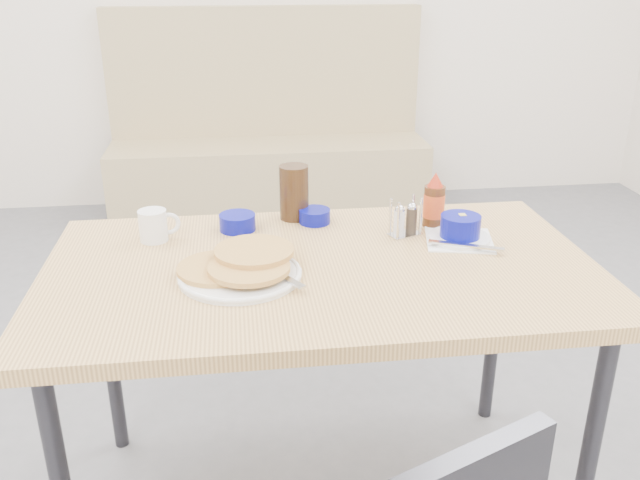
{
  "coord_description": "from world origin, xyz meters",
  "views": [
    {
      "loc": [
        -0.2,
        -1.3,
        1.48
      ],
      "look_at": [
        -0.0,
        0.27,
        0.82
      ],
      "focal_mm": 38.0,
      "sensor_mm": 36.0,
      "label": 1
    }
  ],
  "objects": [
    {
      "name": "booth_bench",
      "position": [
        0.0,
        2.78,
        0.35
      ],
      "size": [
        1.9,
        0.56,
        1.22
      ],
      "color": "tan",
      "rests_on": "ground"
    },
    {
      "name": "amber_tumbler",
      "position": [
        -0.04,
        0.59,
        0.84
      ],
      "size": [
        0.11,
        0.11,
        0.16
      ],
      "primitive_type": "cylinder",
      "rotation": [
        0.0,
        0.0,
        -0.4
      ],
      "color": "black",
      "rests_on": "dining_table"
    },
    {
      "name": "dining_table",
      "position": [
        0.0,
        0.25,
        0.7
      ],
      "size": [
        1.4,
        0.8,
        0.76
      ],
      "color": "tan",
      "rests_on": "ground"
    },
    {
      "name": "butter_bowl",
      "position": [
        0.02,
        0.54,
        0.78
      ],
      "size": [
        0.09,
        0.09,
        0.04
      ],
      "rotation": [
        0.0,
        0.0,
        -0.33
      ],
      "color": "#050A83",
      "rests_on": "dining_table"
    },
    {
      "name": "creamer_bowl",
      "position": [
        -0.21,
        0.52,
        0.78
      ],
      "size": [
        0.1,
        0.1,
        0.05
      ],
      "rotation": [
        0.0,
        0.0,
        0.2
      ],
      "color": "#050A83",
      "rests_on": "dining_table"
    },
    {
      "name": "syrup_bottle",
      "position": [
        0.36,
        0.48,
        0.83
      ],
      "size": [
        0.06,
        0.06,
        0.16
      ],
      "rotation": [
        0.0,
        0.0,
        0.07
      ],
      "color": "#47230F",
      "rests_on": "dining_table"
    },
    {
      "name": "pancake_plate",
      "position": [
        -0.2,
        0.21,
        0.78
      ],
      "size": [
        0.3,
        0.3,
        0.05
      ],
      "rotation": [
        0.0,
        0.0,
        0.25
      ],
      "color": "white",
      "rests_on": "dining_table"
    },
    {
      "name": "grits_setting",
      "position": [
        0.4,
        0.36,
        0.79
      ],
      "size": [
        0.21,
        0.23,
        0.08
      ],
      "rotation": [
        0.0,
        0.0,
        -0.22
      ],
      "color": "white",
      "rests_on": "dining_table"
    },
    {
      "name": "coffee_mug",
      "position": [
        -0.43,
        0.47,
        0.8
      ],
      "size": [
        0.11,
        0.08,
        0.09
      ],
      "rotation": [
        0.0,
        0.0,
        0.18
      ],
      "color": "white",
      "rests_on": "dining_table"
    },
    {
      "name": "sugar_wrapper",
      "position": [
        -0.32,
        0.16,
        0.76
      ],
      "size": [
        0.04,
        0.03,
        0.0
      ],
      "primitive_type": "cube",
      "rotation": [
        0.0,
        0.0,
        0.12
      ],
      "color": "#CD5944",
      "rests_on": "dining_table"
    },
    {
      "name": "condiment_caddy",
      "position": [
        0.26,
        0.42,
        0.8
      ],
      "size": [
        0.1,
        0.08,
        0.11
      ],
      "rotation": [
        0.0,
        0.0,
        0.38
      ],
      "color": "silver",
      "rests_on": "dining_table"
    }
  ]
}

